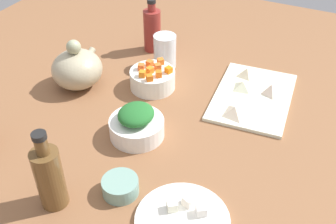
{
  "coord_description": "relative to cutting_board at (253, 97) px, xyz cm",
  "views": [
    {
      "loc": [
        -76.26,
        -37.34,
        74.22
      ],
      "look_at": [
        0.0,
        0.0,
        8.0
      ],
      "focal_mm": 43.84,
      "sensor_mm": 36.0,
      "label": 1
    }
  ],
  "objects": [
    {
      "name": "carrot_cube_0",
      "position": [
        -3.22,
        28.85,
        6.16
      ],
      "size": [
        2.55,
        2.55,
        1.8
      ],
      "primitive_type": "cube",
      "rotation": [
        0.0,
        0.0,
        2.37
      ],
      "color": "orange",
      "rests_on": "bowl_carrots"
    },
    {
      "name": "dumpling_1",
      "position": [
        -11.2,
        2.07,
        1.87
      ],
      "size": [
        7.87,
        7.81,
        2.75
      ],
      "primitive_type": "pyramid",
      "rotation": [
        0.0,
        0.0,
        0.71
      ],
      "color": "beige",
      "rests_on": "cutting_board"
    },
    {
      "name": "carrot_cube_4",
      "position": [
        -11.75,
        30.45,
        6.16
      ],
      "size": [
        2.2,
        2.2,
        1.8
      ],
      "primitive_type": "cube",
      "rotation": [
        0.0,
        0.0,
        0.26
      ],
      "color": "orange",
      "rests_on": "bowl_carrots"
    },
    {
      "name": "tofu_cube_3",
      "position": [
        -45.6,
        0.65,
        1.8
      ],
      "size": [
        2.82,
        2.82,
        2.2
      ],
      "primitive_type": "cube",
      "rotation": [
        0.0,
        0.0,
        1.22
      ],
      "color": "white",
      "rests_on": "plate_tofu"
    },
    {
      "name": "bottle_0",
      "position": [
        -56.88,
        27.66,
        7.57
      ],
      "size": [
        6.01,
        6.01,
        19.87
      ],
      "color": "brown",
      "rests_on": "tabletop"
    },
    {
      "name": "cutting_board",
      "position": [
        0.0,
        0.0,
        0.0
      ],
      "size": [
        33.04,
        24.21,
        1.0
      ],
      "primitive_type": "cube",
      "rotation": [
        0.0,
        0.0,
        0.09
      ],
      "color": "white",
      "rests_on": "tabletop"
    },
    {
      "name": "drinking_glass_0",
      "position": [
        4.7,
        31.33,
        5.03
      ],
      "size": [
        7.25,
        7.25,
        11.05
      ],
      "primitive_type": "cylinder",
      "color": "white",
      "rests_on": "tabletop"
    },
    {
      "name": "dumpling_3",
      "position": [
        3.08,
        -4.3,
        2.09
      ],
      "size": [
        6.01,
        5.74,
        3.19
      ],
      "primitive_type": "pyramid",
      "rotation": [
        0.0,
        0.0,
        3.61
      ],
      "color": "beige",
      "rests_on": "cutting_board"
    },
    {
      "name": "carrot_cube_7",
      "position": [
        -6.48,
        24.53,
        6.16
      ],
      "size": [
        2.31,
        2.31,
        1.8
      ],
      "primitive_type": "cube",
      "rotation": [
        0.0,
        0.0,
        1.22
      ],
      "color": "orange",
      "rests_on": "bowl_carrots"
    },
    {
      "name": "bowl_carrots",
      "position": [
        -7.98,
        29.19,
        2.38
      ],
      "size": [
        13.63,
        13.63,
        5.76
      ],
      "primitive_type": "cylinder",
      "color": "white",
      "rests_on": "tabletop"
    },
    {
      "name": "tabletop",
      "position": [
        -22.83,
        16.72,
        -2.0
      ],
      "size": [
        190.0,
        190.0,
        3.0
      ],
      "primitive_type": "cube",
      "color": "brown",
      "rests_on": "ground"
    },
    {
      "name": "carrot_cube_2",
      "position": [
        -9.7,
        26.17,
        6.16
      ],
      "size": [
        2.46,
        2.46,
        1.8
      ],
      "primitive_type": "cube",
      "rotation": [
        0.0,
        0.0,
        0.53
      ],
      "color": "orange",
      "rests_on": "bowl_carrots"
    },
    {
      "name": "carrot_cube_3",
      "position": [
        -6.36,
        28.19,
        6.16
      ],
      "size": [
        2.55,
        2.55,
        1.8
      ],
      "primitive_type": "cube",
      "rotation": [
        0.0,
        0.0,
        2.34
      ],
      "color": "orange",
      "rests_on": "bowl_carrots"
    },
    {
      "name": "plate_tofu",
      "position": [
        -49.62,
        0.25,
        0.1
      ],
      "size": [
        20.08,
        20.08,
        1.2
      ],
      "primitive_type": "cylinder",
      "color": "white",
      "rests_on": "tabletop"
    },
    {
      "name": "bowl_greens",
      "position": [
        -29.55,
        22.44,
        2.03
      ],
      "size": [
        14.29,
        14.29,
        5.05
      ],
      "primitive_type": "cylinder",
      "color": "white",
      "rests_on": "tabletop"
    },
    {
      "name": "bowl_small_side",
      "position": [
        -48.2,
        16.15,
        1.39
      ],
      "size": [
        8.28,
        8.28,
        3.78
      ],
      "primitive_type": "cylinder",
      "color": "#78A193",
      "rests_on": "tabletop"
    },
    {
      "name": "dumpling_0",
      "position": [
        9.26,
        5.02,
        1.88
      ],
      "size": [
        6.4,
        6.56,
        2.75
      ],
      "primitive_type": "pyramid",
      "rotation": [
        0.0,
        0.0,
        5.29
      ],
      "color": "beige",
      "rests_on": "cutting_board"
    },
    {
      "name": "tofu_cube_1",
      "position": [
        -48.28,
        3.27,
        1.8
      ],
      "size": [
        3.08,
        3.08,
        2.2
      ],
      "primitive_type": "cube",
      "rotation": [
        0.0,
        0.0,
        2.21
      ],
      "color": "white",
      "rests_on": "plate_tofu"
    },
    {
      "name": "teapot",
      "position": [
        -16.87,
        50.01,
        5.48
      ],
      "size": [
        16.96,
        15.06,
        15.4
      ],
      "color": "tan",
      "rests_on": "tabletop"
    },
    {
      "name": "carrot_cube_1",
      "position": [
        -8.52,
        32.66,
        6.16
      ],
      "size": [
        2.3,
        2.3,
        1.8
      ],
      "primitive_type": "cube",
      "rotation": [
        0.0,
        0.0,
        1.91
      ],
      "color": "orange",
      "rests_on": "bowl_carrots"
    },
    {
      "name": "tofu_cube_2",
      "position": [
        -46.68,
        -2.71,
        1.8
      ],
      "size": [
        3.06,
        3.06,
        2.2
      ],
      "primitive_type": "cube",
      "rotation": [
        0.0,
        0.0,
        0.6
      ],
      "color": "white",
      "rests_on": "plate_tofu"
    },
    {
      "name": "dumpling_2",
      "position": [
        1.94,
        3.91,
        1.7
      ],
      "size": [
        7.03,
        7.05,
        2.4
      ],
      "primitive_type": "pyramid",
      "rotation": [
        0.0,
        0.0,
        0.93
      ],
      "color": "beige",
      "rests_on": "cutting_board"
    },
    {
      "name": "chopped_greens_mound",
      "position": [
        -29.55,
        22.44,
        6.53
      ],
      "size": [
        10.48,
        9.56,
        3.95
      ],
      "primitive_type": "ellipsoid",
      "rotation": [
        0.0,
        0.0,
        0.04
      ],
      "color": "#24692A",
      "rests_on": "bowl_greens"
    },
    {
      "name": "carrot_cube_5",
      "position": [
        -5.68,
        31.3,
        6.16
      ],
      "size": [
        2.02,
        2.02,
        1.8
      ],
      "primitive_type": "cube",
      "rotation": [
        0.0,
        0.0,
        3.01
      ],
      "color": "orange",
      "rests_on": "bowl_carrots"
    },
    {
      "name": "bottle_1",
      "position": [
        12.78,
        40.16,
        7.21
      ],
      "size": [
        5.85,
        5.85,
        18.39
      ],
      "color": "maroon",
      "rests_on": "tabletop"
    },
    {
      "name": "carrot_cube_8",
      "position": [
        -9.04,
        29.42,
        6.16
      ],
      "size": [
        2.26,
        2.26,
        1.8
      ],
      "primitive_type": "cube",
      "rotation": [
        0.0,
        0.0,
        1.26
      ],
      "color": "orange",
      "rests_on": "bowl_carrots"
    },
    {
      "name": "carrot_cube_6",
      "position": [
        -12.68,
        27.61,
        6.16
      ],
      "size": [
        2.54,
        2.54,
        1.8
      ],
      "primitive_type": "cube",
      "rotation": [
        0.0,
        0.0,
        2.28
      ],
      "color": "orange",
      "rests_on": "bowl_carrots"
    }
  ]
}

